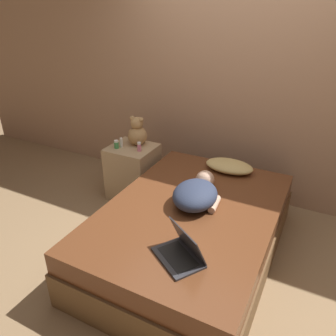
# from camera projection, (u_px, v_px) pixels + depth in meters

# --- Properties ---
(ground_plane) EXTENTS (12.00, 12.00, 0.00)m
(ground_plane) POSITION_uv_depth(u_px,v_px,m) (189.00, 254.00, 2.95)
(ground_plane) COLOR #937551
(wall_back) EXTENTS (8.00, 0.06, 2.60)m
(wall_back) POSITION_uv_depth(u_px,v_px,m) (243.00, 81.00, 3.37)
(wall_back) COLOR tan
(wall_back) RESTS_ON ground_plane
(bed) EXTENTS (1.37, 1.98, 0.50)m
(bed) POSITION_uv_depth(u_px,v_px,m) (190.00, 232.00, 2.84)
(bed) COLOR brown
(bed) RESTS_ON ground_plane
(nightstand) EXTENTS (0.49, 0.46, 0.62)m
(nightstand) POSITION_uv_depth(u_px,v_px,m) (133.00, 172.00, 3.71)
(nightstand) COLOR tan
(nightstand) RESTS_ON ground_plane
(pillow) EXTENTS (0.48, 0.30, 0.10)m
(pillow) POSITION_uv_depth(u_px,v_px,m) (229.00, 166.00, 3.30)
(pillow) COLOR tan
(pillow) RESTS_ON bed
(person_lying) EXTENTS (0.41, 0.63, 0.19)m
(person_lying) POSITION_uv_depth(u_px,v_px,m) (197.00, 193.00, 2.76)
(person_lying) COLOR #2D3851
(person_lying) RESTS_ON bed
(laptop) EXTENTS (0.41, 0.38, 0.23)m
(laptop) POSITION_uv_depth(u_px,v_px,m) (181.00, 251.00, 2.18)
(laptop) COLOR #333338
(laptop) RESTS_ON bed
(teddy_bear) EXTENTS (0.21, 0.21, 0.32)m
(teddy_bear) POSITION_uv_depth(u_px,v_px,m) (137.00, 133.00, 3.57)
(teddy_bear) COLOR tan
(teddy_bear) RESTS_ON nightstand
(bottle_pink) EXTENTS (0.04, 0.04, 0.10)m
(bottle_pink) POSITION_uv_depth(u_px,v_px,m) (139.00, 147.00, 3.46)
(bottle_pink) COLOR pink
(bottle_pink) RESTS_ON nightstand
(bottle_green) EXTENTS (0.05, 0.05, 0.09)m
(bottle_green) POSITION_uv_depth(u_px,v_px,m) (116.00, 144.00, 3.53)
(bottle_green) COLOR #3D8E4C
(bottle_green) RESTS_ON nightstand
(bottle_white) EXTENTS (0.03, 0.03, 0.10)m
(bottle_white) POSITION_uv_depth(u_px,v_px,m) (121.00, 143.00, 3.56)
(bottle_white) COLOR white
(bottle_white) RESTS_ON nightstand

